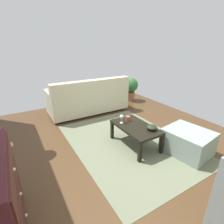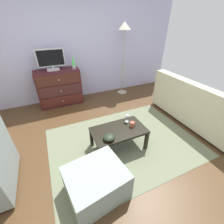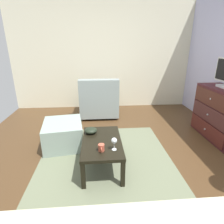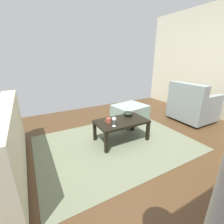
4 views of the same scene
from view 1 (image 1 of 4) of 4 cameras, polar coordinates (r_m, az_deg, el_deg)
The scene contains 9 objects.
ground_plane at distance 3.07m, azimuth 4.26°, elevation -13.00°, with size 5.73×4.76×0.05m, color #4A321C.
area_rug at distance 3.29m, azimuth 5.18°, elevation -9.83°, with size 2.60×1.90×0.01m, color #676E54.
coffee_table at distance 3.06m, azimuth 7.74°, elevation -5.41°, with size 0.89×0.52×0.38m.
wine_glass at distance 3.08m, azimuth 3.17°, elevation -1.63°, with size 0.07×0.07×0.16m.
mug at distance 3.20m, azimuth 5.27°, elevation -2.15°, with size 0.11×0.08×0.08m.
bowl_decorative at distance 2.95m, azimuth 13.01°, elevation -4.95°, with size 0.18×0.18×0.08m, color black.
couch_large at distance 4.54m, azimuth -7.63°, elevation 4.09°, with size 0.85×1.99×0.90m.
ottoman at distance 3.17m, azimuth 23.63°, elevation -8.96°, with size 0.70×0.60×0.40m, color gray.
potted_plant at distance 5.48m, azimuth 6.19°, elevation 8.18°, with size 0.44×0.44×0.72m.
Camera 1 is at (-2.04, 1.47, 1.73)m, focal length 27.77 mm.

